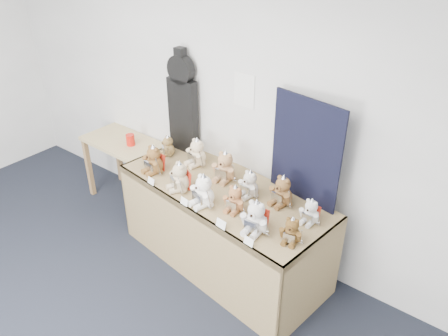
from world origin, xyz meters
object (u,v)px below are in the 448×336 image
Objects in this scene: guitar_case at (183,103)px; teddy_front_left at (180,178)px; teddy_back_left at (197,153)px; teddy_back_centre_right at (249,185)px; teddy_front_centre at (203,192)px; teddy_front_right at (235,200)px; teddy_back_right at (282,192)px; teddy_back_centre_left at (225,167)px; teddy_front_end at (291,231)px; display_table at (217,209)px; teddy_back_end at (310,212)px; teddy_front_far_left at (154,161)px; red_cup at (130,140)px; teddy_back_far_left at (168,146)px; side_table at (124,151)px; teddy_front_far_right at (256,218)px.

guitar_case reaches higher than teddy_front_left.
teddy_back_left is 1.13× the size of teddy_back_centre_right.
teddy_front_centre is 1.17× the size of teddy_back_centre_right.
teddy_back_left is (-0.72, 0.38, 0.02)m from teddy_front_right.
teddy_back_right is at bearing 23.26° from teddy_back_centre_right.
teddy_front_left is 0.42m from teddy_back_centre_left.
teddy_front_centre is at bearing -131.10° from teddy_back_right.
guitar_case reaches higher than teddy_front_end.
teddy_back_right reaches higher than teddy_front_right.
teddy_back_end is (0.82, 0.12, 0.26)m from display_table.
teddy_front_far_left is 1.00× the size of teddy_back_left.
teddy_back_centre_left is (1.28, -0.02, 0.13)m from red_cup.
teddy_front_far_left is 0.34m from teddy_back_far_left.
display_table reaches higher than side_table.
teddy_back_right reaches higher than teddy_back_far_left.
teddy_front_end is (2.33, -0.42, 0.28)m from side_table.
teddy_back_far_left is at bearing -106.22° from guitar_case.
teddy_front_centre is at bearing -17.51° from red_cup.
teddy_back_centre_left reaches higher than side_table.
teddy_back_centre_left is at bearing -171.13° from teddy_back_right.
teddy_front_far_right is at bearing -15.20° from display_table.
teddy_front_end is (0.80, 0.03, -0.03)m from teddy_front_centre.
teddy_back_end is (0.80, 0.32, -0.03)m from teddy_front_centre.
display_table is at bearing -138.98° from teddy_back_centre_right.
teddy_front_right is 0.39m from teddy_back_right.
guitar_case is 3.49× the size of teddy_front_far_left.
teddy_front_far_left is at bearing 169.11° from teddy_front_far_right.
teddy_back_centre_right is 1.14× the size of teddy_back_end.
teddy_front_right is 0.56m from teddy_front_end.
teddy_front_end is 0.98m from teddy_back_centre_left.
guitar_case reaches higher than teddy_back_end.
teddy_back_centre_right is at bearing -179.33° from teddy_back_end.
teddy_front_far_left reaches higher than teddy_back_centre_right.
teddy_front_right is 0.31m from teddy_front_far_right.
teddy_back_end is at bearing 79.20° from teddy_front_end.
teddy_back_centre_left is (-0.63, 0.44, 0.00)m from teddy_front_far_right.
red_cup is at bearing 175.40° from teddy_front_centre.
guitar_case is at bearing 171.54° from teddy_back_end.
teddy_back_right is (0.50, 0.40, -0.01)m from teddy_front_centre.
display_table is 0.38m from teddy_back_centre_left.
teddy_front_left is at bearing -16.32° from side_table.
teddy_front_end is 1.01× the size of teddy_back_end.
teddy_back_right reaches higher than side_table.
teddy_back_far_left reaches higher than side_table.
teddy_front_centre is at bearing 6.28° from teddy_back_far_left.
guitar_case is at bearing 107.73° from teddy_back_far_left.
teddy_front_far_left is at bearing -166.40° from display_table.
teddy_front_far_right is 1.12m from teddy_back_left.
side_table is at bearing 173.43° from teddy_back_centre_left.
teddy_front_far_right is (0.56, -0.23, 0.29)m from display_table.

